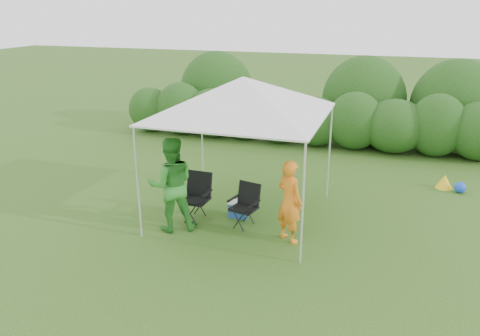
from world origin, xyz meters
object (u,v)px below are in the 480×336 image
(canopy, at_px, (243,96))
(woman, at_px, (171,185))
(cooler, at_px, (239,209))
(man, at_px, (290,201))
(chair_left, at_px, (197,193))
(chair_right, at_px, (246,202))

(canopy, relative_size, woman, 1.70)
(canopy, xyz_separation_m, cooler, (-0.05, -0.12, -2.30))
(man, relative_size, woman, 0.84)
(woman, bearing_deg, man, 155.90)
(chair_left, xyz_separation_m, cooler, (0.79, 0.30, -0.37))
(chair_right, height_order, woman, woman)
(canopy, bearing_deg, woman, -136.41)
(canopy, relative_size, man, 2.01)
(canopy, bearing_deg, cooler, -113.91)
(chair_right, distance_m, chair_left, 1.04)
(chair_right, relative_size, chair_left, 0.89)
(woman, bearing_deg, canopy, -166.83)
(chair_left, bearing_deg, man, -8.03)
(chair_right, xyz_separation_m, man, (0.93, -0.36, 0.29))
(canopy, xyz_separation_m, man, (1.13, -0.78, -1.69))
(woman, bearing_deg, chair_left, -141.79)
(chair_right, relative_size, man, 0.55)
(woman, xyz_separation_m, cooler, (1.02, 0.91, -0.75))
(chair_left, height_order, man, man)
(canopy, distance_m, chair_left, 2.14)
(man, bearing_deg, canopy, -2.29)
(chair_right, bearing_deg, cooler, 143.16)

